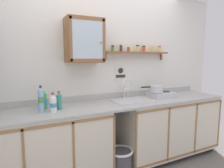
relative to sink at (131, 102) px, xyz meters
The scene contains 16 objects.
back_wall 0.54m from the sink, 127.16° to the left, with size 3.96×0.07×2.59m.
lower_cabinet_run 1.25m from the sink, behind, with size 1.47×0.63×0.90m.
lower_cabinet_run_right 0.80m from the sink, ahead, with size 1.59×0.63×0.90m.
countertop 0.23m from the sink, behind, with size 3.32×0.66×0.03m, color #B2B2AD.
backsplash 0.35m from the sink, 130.62° to the left, with size 3.32×0.02×0.08m, color #B2B2AD.
sink is the anchor object (origin of this frame).
hot_plate_stove 0.54m from the sink, ahead, with size 0.37×0.27×0.08m.
saucepan 0.47m from the sink, ahead, with size 0.35×0.21×0.10m.
bottle_water_blue_0 1.21m from the sink, behind, with size 0.06×0.06×0.30m.
bottle_opaque_white_1 1.09m from the sink, behind, with size 0.08×0.08×0.22m.
bottle_soda_green_2 1.17m from the sink, behind, with size 0.08×0.08×0.24m.
bottle_detergent_teal_3 1.00m from the sink, behind, with size 0.06×0.06×0.21m.
wall_cabinet 1.04m from the sink, 167.76° to the left, with size 0.47×0.30×0.56m.
spice_shelf 0.77m from the sink, 42.05° to the left, with size 1.06×0.14×0.23m.
warning_sign 0.47m from the sink, 95.17° to the left, with size 0.19×0.01×0.24m.
trash_bin 0.81m from the sink, 140.92° to the right, with size 0.32×0.32×0.37m.
Camera 1 is at (-1.18, -1.90, 1.53)m, focal length 31.08 mm.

